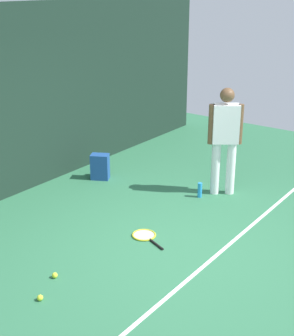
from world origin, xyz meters
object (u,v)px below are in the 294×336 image
(tennis_ball_far_left, at_px, (40,298))
(water_bottle, at_px, (200,190))
(tennis_racket, at_px, (145,236))
(tennis_player, at_px, (225,135))
(tennis_ball_mid_court, at_px, (55,275))
(backpack, at_px, (100,167))

(tennis_ball_far_left, relative_size, water_bottle, 0.28)
(tennis_racket, distance_m, tennis_ball_far_left, 1.79)
(tennis_player, relative_size, tennis_ball_mid_court, 25.76)
(tennis_player, xyz_separation_m, tennis_ball_far_left, (-3.69, 0.17, -0.93))
(tennis_ball_far_left, bearing_deg, water_bottle, 0.49)
(water_bottle, bearing_deg, tennis_ball_mid_court, 176.87)
(tennis_ball_far_left, bearing_deg, tennis_racket, -1.83)
(tennis_ball_far_left, bearing_deg, backpack, 30.99)
(tennis_ball_mid_court, distance_m, water_bottle, 2.95)
(backpack, relative_size, water_bottle, 1.85)
(backpack, bearing_deg, tennis_ball_far_left, 92.30)
(tennis_ball_far_left, xyz_separation_m, water_bottle, (3.34, 0.03, 0.09))
(water_bottle, bearing_deg, backpack, 100.65)
(backpack, height_order, tennis_ball_far_left, backpack)
(tennis_racket, distance_m, backpack, 2.23)
(tennis_player, distance_m, tennis_ball_mid_court, 3.45)
(tennis_ball_mid_court, bearing_deg, backpack, 31.73)
(backpack, bearing_deg, tennis_ball_mid_court, 93.05)
(backpack, bearing_deg, water_bottle, 161.96)
(tennis_ball_far_left, bearing_deg, tennis_ball_mid_court, 25.75)
(tennis_player, relative_size, tennis_ball_far_left, 25.76)
(tennis_ball_mid_court, bearing_deg, tennis_player, -6.30)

